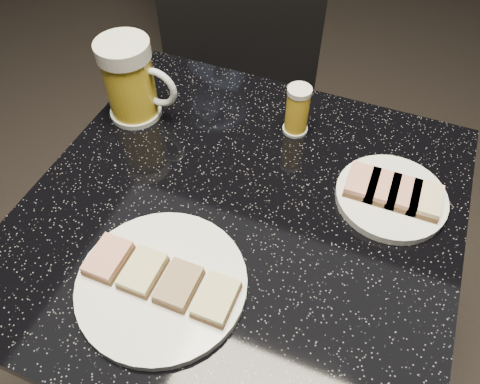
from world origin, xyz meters
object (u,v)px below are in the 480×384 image
(plate_small, at_px, (391,197))
(table, at_px, (240,283))
(chair, at_px, (244,114))
(beer_tumbler, at_px, (297,110))
(beer_mug, at_px, (131,80))
(plate_large, at_px, (162,283))

(plate_small, xyz_separation_m, table, (-0.22, -0.12, -0.25))
(chair, bearing_deg, beer_tumbler, -52.13)
(plate_small, distance_m, beer_tumbler, 0.23)
(beer_mug, relative_size, chair, 0.18)
(plate_large, bearing_deg, beer_mug, 125.12)
(table, xyz_separation_m, beer_tumbler, (0.02, 0.22, 0.29))
(table, bearing_deg, plate_small, 27.50)
(table, distance_m, beer_tumbler, 0.37)
(plate_small, relative_size, beer_mug, 1.16)
(beer_mug, bearing_deg, plate_large, -54.88)
(plate_large, height_order, beer_mug, beer_mug)
(table, xyz_separation_m, chair, (-0.19, 0.49, -0.01))
(plate_large, bearing_deg, plate_small, 45.75)
(table, xyz_separation_m, beer_mug, (-0.28, 0.15, 0.32))
(plate_small, height_order, beer_mug, beer_mug)
(plate_large, distance_m, beer_tumbler, 0.40)
(table, relative_size, chair, 0.85)
(plate_large, distance_m, table, 0.31)
(beer_mug, distance_m, chair, 0.48)
(plate_small, xyz_separation_m, beer_tumbler, (-0.20, 0.10, 0.04))
(table, bearing_deg, plate_large, -107.66)
(plate_small, relative_size, beer_tumbler, 1.87)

